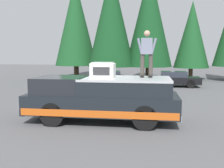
# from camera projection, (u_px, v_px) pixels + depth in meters

# --- Properties ---
(ground_plane) EXTENTS (90.00, 90.00, 0.00)m
(ground_plane) POSITION_uv_depth(u_px,v_px,m) (93.00, 118.00, 10.08)
(ground_plane) COLOR #565659
(pickup_truck) EXTENTS (2.01, 5.54, 1.65)m
(pickup_truck) POSITION_uv_depth(u_px,v_px,m) (102.00, 98.00, 9.49)
(pickup_truck) COLOR black
(pickup_truck) RESTS_ON ground
(compressor_unit) EXTENTS (0.65, 0.84, 0.56)m
(compressor_unit) POSITION_uv_depth(u_px,v_px,m) (103.00, 70.00, 9.19)
(compressor_unit) COLOR silver
(compressor_unit) RESTS_ON pickup_truck
(person_on_truck_bed) EXTENTS (0.29, 0.72, 1.69)m
(person_on_truck_bed) POSITION_uv_depth(u_px,v_px,m) (147.00, 53.00, 9.25)
(person_on_truck_bed) COLOR #423D38
(person_on_truck_bed) RESTS_ON pickup_truck
(parked_car_black) EXTENTS (1.64, 4.10, 1.16)m
(parked_car_black) POSITION_uv_depth(u_px,v_px,m) (172.00, 79.00, 19.51)
(parked_car_black) COLOR black
(parked_car_black) RESTS_ON ground
(parked_car_white) EXTENTS (1.64, 4.10, 1.16)m
(parked_car_white) POSITION_uv_depth(u_px,v_px,m) (107.00, 78.00, 20.03)
(parked_car_white) COLOR white
(parked_car_white) RESTS_ON ground
(conifer_left) EXTENTS (3.37, 3.37, 7.49)m
(conifer_left) POSITION_uv_depth(u_px,v_px,m) (192.00, 35.00, 24.71)
(conifer_left) COLOR #4C3826
(conifer_left) RESTS_ON ground
(conifer_center_left) EXTENTS (4.46, 4.46, 10.52)m
(conifer_center_left) POSITION_uv_depth(u_px,v_px,m) (149.00, 18.00, 24.42)
(conifer_center_left) COLOR #4C3826
(conifer_center_left) RESTS_ON ground
(conifer_center_right) EXTENTS (4.38, 4.38, 10.42)m
(conifer_center_right) POSITION_uv_depth(u_px,v_px,m) (111.00, 18.00, 24.15)
(conifer_center_right) COLOR #4C3826
(conifer_center_right) RESTS_ON ground
(conifer_right) EXTENTS (4.29, 4.29, 10.08)m
(conifer_right) POSITION_uv_depth(u_px,v_px,m) (76.00, 22.00, 26.38)
(conifer_right) COLOR #4C3826
(conifer_right) RESTS_ON ground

